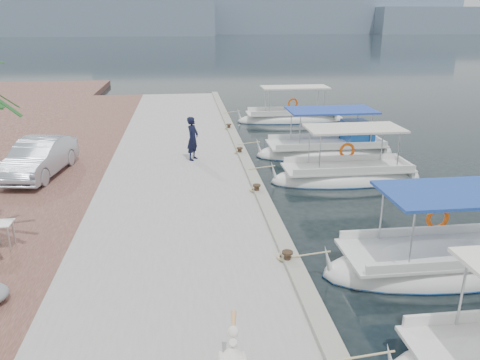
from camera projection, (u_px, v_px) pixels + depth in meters
name	position (u px, v px, depth m)	size (l,w,h in m)	color
ground	(274.00, 223.00, 15.23)	(400.00, 400.00, 0.00)	black
concrete_quay	(181.00, 172.00, 19.50)	(6.00, 40.00, 0.50)	#999994
quay_curb	(247.00, 163.00, 19.71)	(0.44, 40.00, 0.12)	gray
cobblestone_strip	(57.00, 177.00, 18.93)	(4.00, 40.00, 0.50)	brown
distant_hills	(254.00, 15.00, 205.15)	(330.00, 60.00, 18.00)	slate
fishing_caique_b	(444.00, 266.00, 12.38)	(6.64, 2.37, 2.83)	silver
fishing_caique_c	(347.00, 178.00, 19.24)	(6.37, 2.12, 2.83)	silver
fishing_caique_d	(327.00, 151.00, 22.90)	(6.89, 2.48, 2.83)	silver
fishing_caique_e	(291.00, 119.00, 30.36)	(7.08, 1.99, 2.83)	silver
mooring_bollards	(257.00, 188.00, 16.37)	(0.28, 20.28, 0.33)	black
fisherman	(193.00, 138.00, 20.09)	(0.69, 0.45, 1.88)	black
parked_car	(39.00, 158.00, 18.13)	(1.52, 4.35, 1.43)	#A9B2C1
folding_table	(2.00, 230.00, 12.37)	(0.55, 0.55, 0.73)	silver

